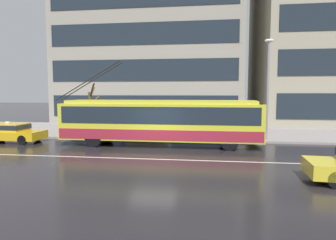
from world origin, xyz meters
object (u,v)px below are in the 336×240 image
object	(u,v)px
taxi_queued_behind_bus	(10,132)
pedestrian_approaching_curb	(121,113)
street_lamp	(268,81)
bus_shelter	(147,111)
pedestrian_walking_past	(155,114)
pedestrian_at_shelter	(104,113)
street_tree_bare	(91,109)
trolleybus	(161,121)

from	to	relation	value
taxi_queued_behind_bus	pedestrian_approaching_curb	xyz separation A→B (m)	(6.79, 3.23, 1.10)
pedestrian_approaching_curb	street_lamp	distance (m)	10.66
bus_shelter	pedestrian_walking_past	xyz separation A→B (m)	(0.53, 0.63, -0.27)
bus_shelter	pedestrian_at_shelter	distance (m)	3.24
pedestrian_approaching_curb	street_tree_bare	distance (m)	2.82
pedestrian_approaching_curb	pedestrian_walking_past	size ratio (longest dim) A/B	1.05
trolleybus	taxi_queued_behind_bus	size ratio (longest dim) A/B	2.92
pedestrian_at_shelter	pedestrian_walking_past	size ratio (longest dim) A/B	1.04
pedestrian_at_shelter	pedestrian_walking_past	xyz separation A→B (m)	(3.72, 1.12, -0.06)
pedestrian_at_shelter	street_tree_bare	xyz separation A→B (m)	(-1.26, 0.53, 0.30)
taxi_queued_behind_bus	street_tree_bare	world-z (taller)	street_tree_bare
pedestrian_at_shelter	street_tree_bare	world-z (taller)	street_tree_bare
pedestrian_at_shelter	pedestrian_approaching_curb	distance (m)	1.46
bus_shelter	pedestrian_at_shelter	world-z (taller)	bus_shelter
street_lamp	pedestrian_approaching_curb	bearing A→B (deg)	176.84
trolleybus	street_lamp	world-z (taller)	street_lamp
pedestrian_walking_past	street_lamp	distance (m)	8.69
taxi_queued_behind_bus	bus_shelter	distance (m)	9.52
trolleybus	pedestrian_at_shelter	distance (m)	5.91
taxi_queued_behind_bus	pedestrian_walking_past	size ratio (longest dim) A/B	2.32
street_lamp	pedestrian_walking_past	bearing A→B (deg)	166.34
bus_shelter	pedestrian_walking_past	world-z (taller)	bus_shelter
taxi_queued_behind_bus	street_tree_bare	distance (m)	5.91
bus_shelter	pedestrian_at_shelter	bearing A→B (deg)	-171.31
pedestrian_approaching_curb	street_tree_bare	bearing A→B (deg)	163.28
taxi_queued_behind_bus	pedestrian_at_shelter	bearing A→B (deg)	33.20
bus_shelter	street_lamp	world-z (taller)	street_lamp
pedestrian_approaching_curb	street_tree_bare	size ratio (longest dim) A/B	0.51
bus_shelter	pedestrian_walking_past	distance (m)	0.87
pedestrian_at_shelter	pedestrian_approaching_curb	xyz separation A→B (m)	(1.43, -0.28, 0.05)
pedestrian_approaching_curb	pedestrian_walking_past	bearing A→B (deg)	31.33
pedestrian_approaching_curb	taxi_queued_behind_bus	bearing A→B (deg)	-154.56
trolleybus	bus_shelter	size ratio (longest dim) A/B	3.35
pedestrian_approaching_curb	trolleybus	bearing A→B (deg)	-41.25
bus_shelter	street_lamp	distance (m)	9.00
street_tree_bare	pedestrian_at_shelter	bearing A→B (deg)	-22.76
bus_shelter	street_tree_bare	distance (m)	4.45
street_lamp	bus_shelter	bearing A→B (deg)	171.16
bus_shelter	pedestrian_approaching_curb	bearing A→B (deg)	-156.49
pedestrian_at_shelter	pedestrian_walking_past	distance (m)	3.88
taxi_queued_behind_bus	trolleybus	bearing A→B (deg)	1.08
street_lamp	street_tree_bare	distance (m)	13.32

